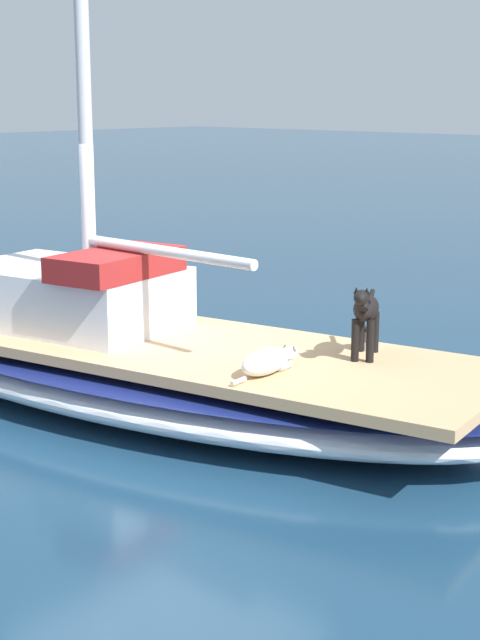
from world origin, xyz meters
The scene contains 6 objects.
ground_plane centered at (0.00, 0.00, 0.00)m, with size 120.00×120.00×0.00m, color navy.
sailboat_main centered at (0.00, 0.00, 0.34)m, with size 3.77×7.57×0.66m.
cabin_house centered at (-0.21, 1.10, 1.01)m, with size 1.77×2.44×0.84m.
dog_black centered at (0.76, -1.81, 1.08)m, with size 0.86×0.52×0.70m.
dog_white centered at (-0.19, -1.50, 0.77)m, with size 0.95×0.33×0.22m.
deck_winch centered at (1.03, -1.66, 0.76)m, with size 0.16×0.16×0.21m.
Camera 1 is at (-6.26, -6.78, 2.97)m, focal length 55.39 mm.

